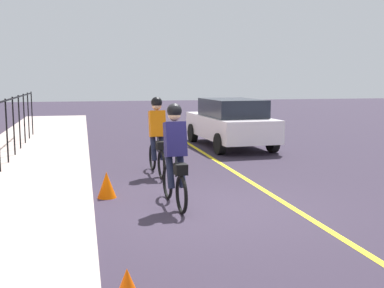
{
  "coord_description": "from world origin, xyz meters",
  "views": [
    {
      "loc": [
        -7.93,
        1.92,
        2.26
      ],
      "look_at": [
        0.99,
        -0.09,
        1.0
      ],
      "focal_mm": 45.1,
      "sensor_mm": 36.0,
      "label": 1
    }
  ],
  "objects_px": {
    "cyclist_lead": "(157,136)",
    "cyclist_follow": "(175,156)",
    "traffic_cone_far": "(107,185)",
    "patrol_sedan": "(230,122)"
  },
  "relations": [
    {
      "from": "cyclist_lead",
      "to": "cyclist_follow",
      "type": "height_order",
      "value": "same"
    },
    {
      "from": "traffic_cone_far",
      "to": "cyclist_lead",
      "type": "bearing_deg",
      "value": -33.17
    },
    {
      "from": "cyclist_follow",
      "to": "patrol_sedan",
      "type": "bearing_deg",
      "value": -27.48
    },
    {
      "from": "cyclist_lead",
      "to": "patrol_sedan",
      "type": "relative_size",
      "value": 0.41
    },
    {
      "from": "cyclist_lead",
      "to": "traffic_cone_far",
      "type": "xyz_separation_m",
      "value": [
        -1.94,
        1.27,
        -0.66
      ]
    },
    {
      "from": "cyclist_lead",
      "to": "patrol_sedan",
      "type": "distance_m",
      "value": 5.08
    },
    {
      "from": "cyclist_follow",
      "to": "patrol_sedan",
      "type": "xyz_separation_m",
      "value": [
        6.95,
        -3.16,
        -0.09
      ]
    },
    {
      "from": "cyclist_lead",
      "to": "cyclist_follow",
      "type": "distance_m",
      "value": 2.88
    },
    {
      "from": "cyclist_lead",
      "to": "traffic_cone_far",
      "type": "relative_size",
      "value": 3.67
    },
    {
      "from": "cyclist_follow",
      "to": "cyclist_lead",
      "type": "bearing_deg",
      "value": -5.47
    }
  ]
}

